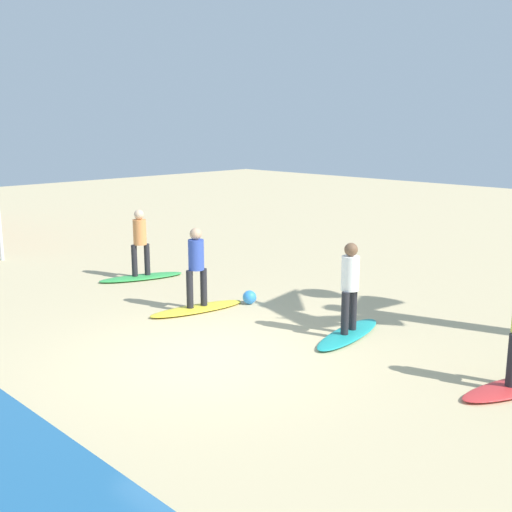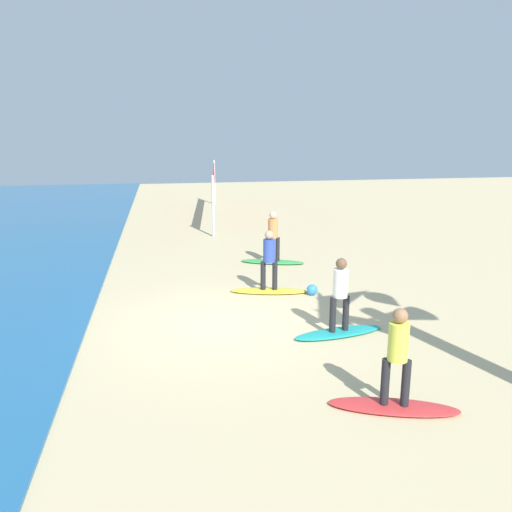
# 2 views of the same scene
# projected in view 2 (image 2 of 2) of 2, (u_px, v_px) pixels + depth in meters

# --- Properties ---
(ground_plane) EXTENTS (60.00, 60.00, 0.00)m
(ground_plane) POSITION_uv_depth(u_px,v_px,m) (221.00, 324.00, 12.05)
(ground_plane) COLOR #CCB789
(surfboard_red) EXTENTS (1.18, 2.17, 0.09)m
(surfboard_red) POSITION_uv_depth(u_px,v_px,m) (394.00, 407.00, 8.45)
(surfboard_red) COLOR red
(surfboard_red) RESTS_ON ground
(surfer_red) EXTENTS (0.32, 0.44, 1.64)m
(surfer_red) POSITION_uv_depth(u_px,v_px,m) (398.00, 350.00, 8.21)
(surfer_red) COLOR #232328
(surfer_red) RESTS_ON surfboard_red
(surfboard_teal) EXTENTS (0.92, 2.17, 0.09)m
(surfboard_teal) POSITION_uv_depth(u_px,v_px,m) (339.00, 333.00, 11.46)
(surfboard_teal) COLOR teal
(surfboard_teal) RESTS_ON ground
(surfer_teal) EXTENTS (0.32, 0.45, 1.64)m
(surfer_teal) POSITION_uv_depth(u_px,v_px,m) (340.00, 289.00, 11.22)
(surfer_teal) COLOR #232328
(surfer_teal) RESTS_ON surfboard_teal
(surfboard_yellow) EXTENTS (0.98, 2.17, 0.09)m
(surfboard_yellow) POSITION_uv_depth(u_px,v_px,m) (269.00, 291.00, 14.32)
(surfboard_yellow) COLOR yellow
(surfboard_yellow) RESTS_ON ground
(surfer_yellow) EXTENTS (0.32, 0.45, 1.64)m
(surfer_yellow) POSITION_uv_depth(u_px,v_px,m) (269.00, 256.00, 14.08)
(surfer_yellow) COLOR #232328
(surfer_yellow) RESTS_ON surfboard_yellow
(surfboard_green) EXTENTS (1.21, 2.17, 0.09)m
(surfboard_green) POSITION_uv_depth(u_px,v_px,m) (273.00, 262.00, 17.35)
(surfboard_green) COLOR green
(surfboard_green) RESTS_ON ground
(surfer_green) EXTENTS (0.32, 0.44, 1.64)m
(surfer_green) POSITION_uv_depth(u_px,v_px,m) (273.00, 232.00, 17.10)
(surfer_green) COLOR #232328
(surfer_green) RESTS_ON surfboard_green
(volleyball_net) EXTENTS (9.05, 1.01, 2.50)m
(volleyball_net) POSITION_uv_depth(u_px,v_px,m) (214.00, 181.00, 25.37)
(volleyball_net) COLOR silver
(volleyball_net) RESTS_ON ground
(beach_ball) EXTENTS (0.29, 0.29, 0.29)m
(beach_ball) POSITION_uv_depth(u_px,v_px,m) (312.00, 290.00, 14.08)
(beach_ball) COLOR #338CE5
(beach_ball) RESTS_ON ground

